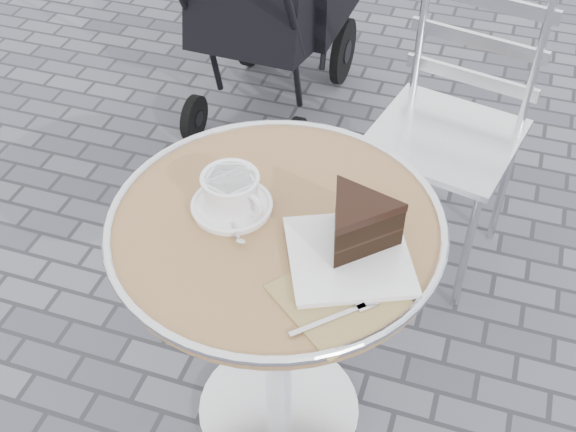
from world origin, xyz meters
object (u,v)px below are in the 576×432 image
(cake_plate_set, at_px, (356,231))
(bistro_chair, at_px, (461,95))
(cappuccino_set, at_px, (232,195))
(cafe_table, at_px, (277,275))

(cake_plate_set, distance_m, bistro_chair, 0.91)
(cappuccino_set, height_order, cake_plate_set, cake_plate_set)
(cafe_table, distance_m, cake_plate_set, 0.29)
(cafe_table, distance_m, cappuccino_set, 0.23)
(bistro_chair, bearing_deg, cappuccino_set, -102.84)
(cake_plate_set, bearing_deg, cappuccino_set, 146.72)
(bistro_chair, bearing_deg, cafe_table, -96.73)
(cake_plate_set, height_order, bistro_chair, bistro_chair)
(bistro_chair, bearing_deg, cake_plate_set, -85.09)
(cafe_table, height_order, cake_plate_set, cake_plate_set)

